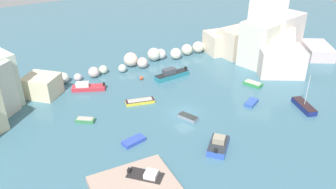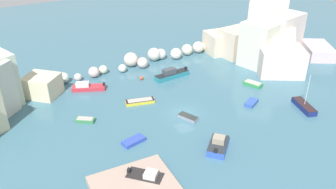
% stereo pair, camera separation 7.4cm
% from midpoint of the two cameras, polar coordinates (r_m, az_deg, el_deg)
% --- Properties ---
extents(cove_water, '(160.00, 160.00, 0.00)m').
position_cam_midpoint_polar(cove_water, '(51.35, 2.68, -3.17)').
color(cove_water, '#3F6C7E').
rests_on(cove_water, ground).
extents(cliff_headland_right, '(23.32, 21.76, 13.80)m').
position_cam_midpoint_polar(cliff_headland_right, '(71.52, 15.81, 9.07)').
color(cliff_headland_right, beige).
rests_on(cliff_headland_right, ground).
extents(rock_breakwater, '(31.41, 4.35, 2.69)m').
position_cam_midpoint_polar(rock_breakwater, '(67.94, -2.83, 6.11)').
color(rock_breakwater, silver).
rests_on(rock_breakwater, ground).
extents(stone_dock, '(9.24, 7.48, 0.80)m').
position_cam_midpoint_polar(stone_dock, '(38.75, -5.60, -14.85)').
color(stone_dock, tan).
rests_on(stone_dock, ground).
extents(channel_buoy, '(0.65, 0.65, 0.65)m').
position_cam_midpoint_polar(channel_buoy, '(61.44, -4.43, 2.73)').
color(channel_buoy, '#E04C28').
rests_on(channel_buoy, cove_water).
extents(moored_boat_0, '(5.63, 3.85, 1.37)m').
position_cam_midpoint_polar(moored_boat_0, '(59.29, -13.14, 1.20)').
color(moored_boat_0, '#C42F3B').
rests_on(moored_boat_0, cove_water).
extents(moored_boat_1, '(3.24, 1.93, 0.51)m').
position_cam_midpoint_polar(moored_boat_1, '(45.44, -5.71, -7.61)').
color(moored_boat_1, blue).
rests_on(moored_boat_1, cove_water).
extents(moored_boat_2, '(4.18, 4.30, 1.43)m').
position_cam_midpoint_polar(moored_boat_2, '(39.52, -3.69, -13.46)').
color(moored_boat_2, '#3557B6').
rests_on(moored_boat_2, cove_water).
extents(moored_boat_3, '(6.55, 1.94, 1.82)m').
position_cam_midpoint_polar(moored_boat_3, '(61.82, 0.52, 3.32)').
color(moored_boat_3, teal).
rests_on(moored_boat_3, cove_water).
extents(moored_boat_4, '(4.52, 4.37, 1.74)m').
position_cam_midpoint_polar(moored_boat_4, '(44.38, 8.24, -8.22)').
color(moored_boat_4, '#3154B8').
rests_on(moored_boat_4, cove_water).
extents(moored_boat_5, '(2.77, 2.46, 0.57)m').
position_cam_midpoint_polar(moored_boat_5, '(50.70, -13.49, -4.11)').
color(moored_boat_5, '#397F4D').
rests_on(moored_boat_5, cove_water).
extents(moored_boat_6, '(2.53, 3.45, 0.58)m').
position_cam_midpoint_polar(moored_boat_6, '(61.09, 13.75, 1.75)').
color(moored_boat_6, '#308C46').
rests_on(moored_boat_6, cove_water).
extents(moored_boat_7, '(2.93, 2.29, 0.50)m').
position_cam_midpoint_polar(moored_boat_7, '(55.16, 13.51, -1.30)').
color(moored_boat_7, '#3155B2').
rests_on(moored_boat_7, cove_water).
extents(moored_boat_8, '(4.69, 2.50, 0.57)m').
position_cam_midpoint_polar(moored_boat_8, '(54.07, -4.67, -1.12)').
color(moored_boat_8, yellow).
rests_on(moored_boat_8, cove_water).
extents(moored_boat_9, '(3.00, 5.07, 5.56)m').
position_cam_midpoint_polar(moored_boat_9, '(56.23, 21.43, -1.78)').
color(moored_boat_9, navy).
rests_on(moored_boat_9, cove_water).
extents(moored_boat_10, '(2.16, 3.14, 0.52)m').
position_cam_midpoint_polar(moored_boat_10, '(50.07, 3.28, -3.74)').
color(moored_boat_10, gray).
rests_on(moored_boat_10, cove_water).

